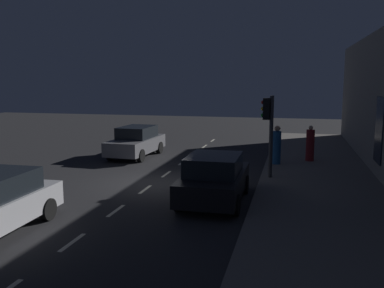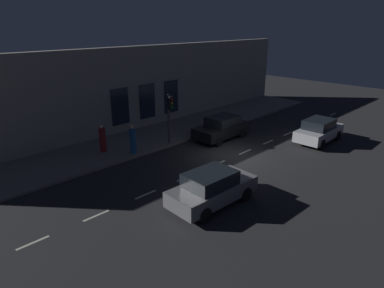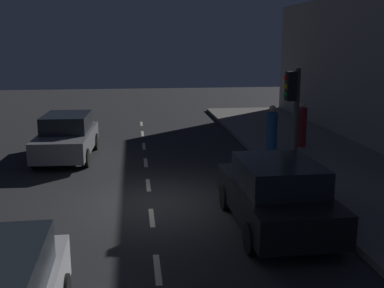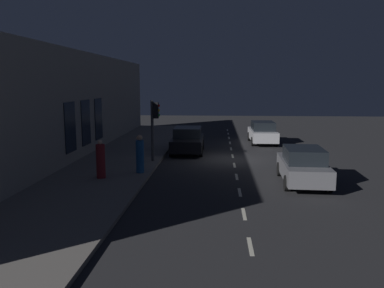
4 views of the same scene
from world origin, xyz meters
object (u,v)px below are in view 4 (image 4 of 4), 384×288
Objects in this scene: pedestrian_1 at (101,161)px; parked_car_0 at (188,140)px; parked_car_2 at (263,133)px; pedestrian_0 at (140,155)px; parked_car_1 at (303,166)px; traffic_light at (154,120)px.

parked_car_0 is at bearing 51.01° from pedestrian_1.
pedestrian_1 is at bearing -127.01° from parked_car_2.
parked_car_1 is at bearing -123.60° from pedestrian_0.
traffic_light reaches higher than pedestrian_0.
traffic_light is 1.82× the size of pedestrian_0.
parked_car_0 and parked_car_2 have the same top height.
parked_car_0 is at bearing -113.75° from traffic_light.
parked_car_2 is at bearing -130.97° from traffic_light.
pedestrian_1 reaches higher than parked_car_1.
pedestrian_1 reaches higher than parked_car_2.
parked_car_0 is 8.02m from pedestrian_1.
pedestrian_0 is at bearing 73.78° from parked_car_0.
parked_car_0 is at bearing -41.59° from pedestrian_0.
parked_car_0 is 6.56m from parked_car_2.
parked_car_1 is at bearing -13.97° from pedestrian_1.
parked_car_1 is 8.79m from pedestrian_1.
pedestrian_0 is (6.82, 10.34, 0.19)m from parked_car_2.
traffic_light reaches higher than parked_car_0.
parked_car_2 is (0.46, -11.33, -0.00)m from parked_car_1.
traffic_light is 1.90× the size of pedestrian_1.
parked_car_1 is at bearing 127.20° from parked_car_0.
pedestrian_1 is (8.33, 11.49, 0.14)m from parked_car_2.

